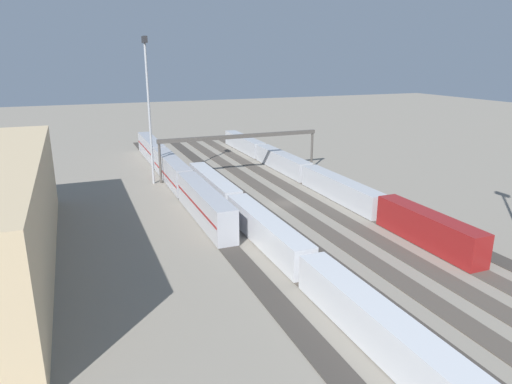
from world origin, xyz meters
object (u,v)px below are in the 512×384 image
Objects in this scene: train_on_track_6 at (172,170)px; train_on_track_5 at (266,231)px; train_on_track_1 at (304,172)px; light_mast_1 at (148,93)px; signal_gantry at (241,140)px.

train_on_track_6 is 1.00× the size of train_on_track_5.
light_mast_1 is (10.13, 28.57, 15.71)m from train_on_track_1.
train_on_track_1 is 1.27× the size of train_on_track_5.
light_mast_1 reaches higher than train_on_track_5.
light_mast_1 reaches higher than train_on_track_1.
train_on_track_5 is at bearing -167.03° from light_mast_1.
train_on_track_1 is at bearing -134.91° from signal_gantry.
train_on_track_6 is 26.70m from train_on_track_1.
light_mast_1 is at bearing 12.97° from train_on_track_5.
train_on_track_5 is at bearing 143.55° from train_on_track_1.
light_mast_1 reaches higher than train_on_track_6.
light_mast_1 is at bearing 77.65° from train_on_track_6.
train_on_track_6 reaches higher than train_on_track_5.
train_on_track_1 reaches higher than train_on_track_5.
train_on_track_6 reaches higher than train_on_track_1.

